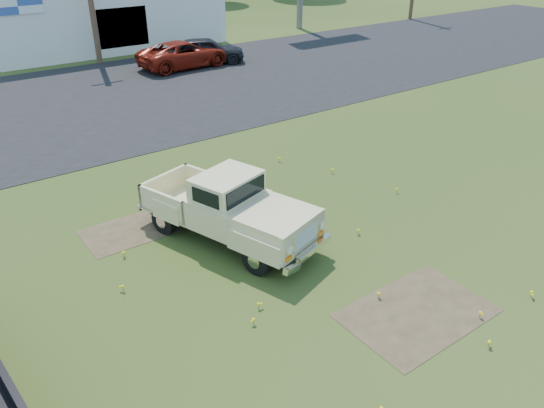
# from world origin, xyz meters

# --- Properties ---
(ground) EXTENTS (140.00, 140.00, 0.00)m
(ground) POSITION_xyz_m (0.00, 0.00, 0.00)
(ground) COLOR #324716
(ground) RESTS_ON ground
(asphalt_lot) EXTENTS (90.00, 14.00, 0.02)m
(asphalt_lot) POSITION_xyz_m (0.00, 15.00, 0.00)
(asphalt_lot) COLOR black
(asphalt_lot) RESTS_ON ground
(dirt_patch_a) EXTENTS (3.00, 2.00, 0.01)m
(dirt_patch_a) POSITION_xyz_m (1.50, -3.00, 0.00)
(dirt_patch_a) COLOR #453924
(dirt_patch_a) RESTS_ON ground
(dirt_patch_b) EXTENTS (2.20, 1.60, 0.01)m
(dirt_patch_b) POSITION_xyz_m (-2.00, 3.50, 0.00)
(dirt_patch_b) COLOR #453924
(dirt_patch_b) RESTS_ON ground
(commercial_building) EXTENTS (14.20, 8.20, 4.15)m
(commercial_building) POSITION_xyz_m (6.00, 26.99, 2.10)
(commercial_building) COLOR white
(commercial_building) RESTS_ON ground
(vintage_pickup_truck) EXTENTS (3.26, 5.20, 1.76)m
(vintage_pickup_truck) POSITION_xyz_m (-0.07, 1.69, 0.88)
(vintage_pickup_truck) COLOR beige
(vintage_pickup_truck) RESTS_ON ground
(red_pickup) EXTENTS (5.16, 2.61, 1.40)m
(red_pickup) POSITION_xyz_m (7.39, 18.21, 0.70)
(red_pickup) COLOR maroon
(red_pickup) RESTS_ON ground
(dark_sedan) EXTENTS (4.53, 3.15, 1.43)m
(dark_sedan) POSITION_xyz_m (8.82, 18.33, 0.72)
(dark_sedan) COLOR black
(dark_sedan) RESTS_ON ground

